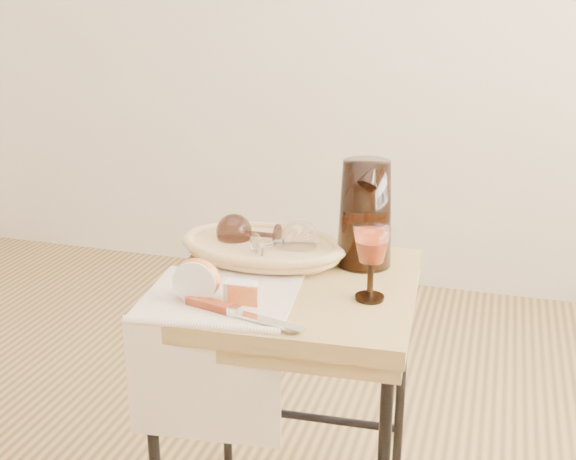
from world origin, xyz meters
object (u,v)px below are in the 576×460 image
(tea_towel, at_px, (220,296))
(apple_half, at_px, (197,279))
(side_table, at_px, (291,416))
(goblet_lying_a, at_px, (252,234))
(bread_basket, at_px, (263,250))
(wine_goblet, at_px, (371,264))
(table_knife, at_px, (239,311))
(goblet_lying_b, at_px, (282,242))
(pitcher, at_px, (365,213))

(tea_towel, relative_size, apple_half, 3.22)
(side_table, distance_m, apple_half, 0.43)
(goblet_lying_a, bearing_deg, bread_basket, 153.98)
(goblet_lying_a, height_order, apple_half, goblet_lying_a)
(tea_towel, distance_m, wine_goblet, 0.31)
(table_knife, bearing_deg, goblet_lying_b, 104.97)
(bread_basket, height_order, goblet_lying_b, goblet_lying_b)
(side_table, distance_m, bread_basket, 0.38)
(side_table, height_order, table_knife, table_knife)
(wine_goblet, bearing_deg, tea_towel, -164.32)
(apple_half, bearing_deg, goblet_lying_a, 79.84)
(goblet_lying_a, distance_m, table_knife, 0.34)
(side_table, relative_size, pitcher, 2.40)
(goblet_lying_a, bearing_deg, goblet_lying_b, 156.91)
(bread_basket, bearing_deg, goblet_lying_a, 156.94)
(tea_towel, height_order, goblet_lying_a, goblet_lying_a)
(tea_towel, bearing_deg, table_knife, -55.23)
(wine_goblet, bearing_deg, side_table, 166.18)
(tea_towel, bearing_deg, pitcher, 41.63)
(tea_towel, relative_size, table_knife, 1.19)
(bread_basket, bearing_deg, tea_towel, -89.70)
(goblet_lying_a, distance_m, goblet_lying_b, 0.09)
(tea_towel, xyz_separation_m, table_knife, (0.07, -0.08, 0.01))
(goblet_lying_a, relative_size, apple_half, 1.46)
(goblet_lying_a, relative_size, table_knife, 0.54)
(wine_goblet, bearing_deg, pitcher, 104.88)
(pitcher, xyz_separation_m, table_knife, (-0.17, -0.35, -0.10))
(tea_towel, xyz_separation_m, apple_half, (-0.03, -0.03, 0.05))
(goblet_lying_b, xyz_separation_m, table_knife, (0.01, -0.29, -0.04))
(goblet_lying_a, distance_m, apple_half, 0.27)
(goblet_lying_b, distance_m, apple_half, 0.26)
(tea_towel, distance_m, pitcher, 0.37)
(goblet_lying_b, height_order, table_knife, goblet_lying_b)
(wine_goblet, height_order, apple_half, wine_goblet)
(side_table, distance_m, goblet_lying_a, 0.42)
(side_table, relative_size, table_knife, 2.65)
(bread_basket, height_order, pitcher, pitcher)
(bread_basket, height_order, table_knife, bread_basket)
(tea_towel, height_order, bread_basket, bread_basket)
(goblet_lying_b, height_order, apple_half, goblet_lying_b)
(side_table, distance_m, pitcher, 0.49)
(bread_basket, bearing_deg, pitcher, 13.11)
(goblet_lying_a, xyz_separation_m, table_knife, (0.09, -0.32, -0.04))
(bread_basket, relative_size, goblet_lying_a, 2.53)
(bread_basket, xyz_separation_m, goblet_lying_b, (0.05, -0.02, 0.03))
(tea_towel, relative_size, bread_basket, 0.87)
(side_table, relative_size, goblet_lying_b, 4.79)
(tea_towel, height_order, apple_half, apple_half)
(goblet_lying_a, bearing_deg, side_table, 137.40)
(side_table, bearing_deg, pitcher, 48.25)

